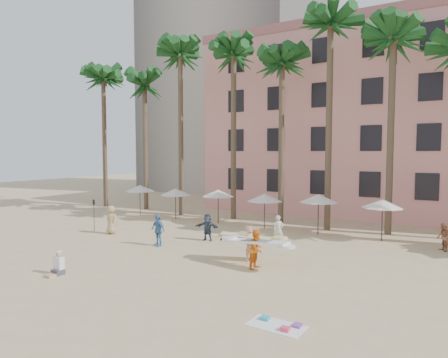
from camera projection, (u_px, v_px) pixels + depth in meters
ground at (165, 277)px, 17.69m from camera, size 120.00×120.00×0.00m
pink_hotel at (410, 124)px, 35.80m from camera, size 35.00×14.00×16.00m
grey_tower at (234, 17)px, 57.69m from camera, size 22.00×18.00×50.00m
palm_row at (299, 51)px, 29.36m from camera, size 44.40×5.40×16.30m
umbrella_row at (240, 195)px, 29.76m from camera, size 22.50×2.70×2.73m
beach_towel at (278, 325)px, 12.76m from camera, size 1.84×1.07×0.14m
carrier_yellow at (250, 242)px, 20.22m from camera, size 3.07×1.82×1.78m
carrier_white at (257, 248)px, 18.99m from camera, size 3.24×1.05×1.84m
beachgoers at (213, 228)px, 24.60m from camera, size 20.40×7.94×1.93m
paddle at (94, 211)px, 27.83m from camera, size 0.18×0.04×2.23m
seated_man at (57, 267)px, 18.02m from camera, size 0.47×0.82×1.06m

